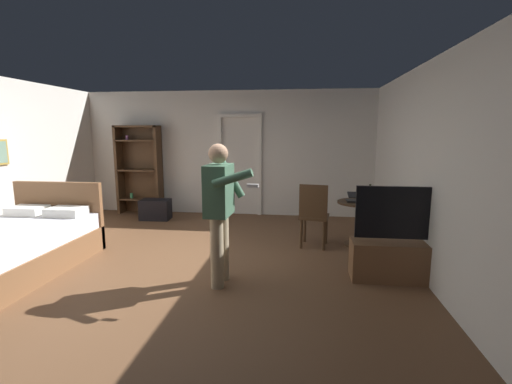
# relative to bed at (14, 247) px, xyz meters

# --- Properties ---
(ground_plane) EXTENTS (6.94, 6.94, 0.00)m
(ground_plane) POSITION_rel_bed_xyz_m (2.08, 0.37, -0.30)
(ground_plane) COLOR brown
(wall_back) EXTENTS (6.35, 0.12, 2.61)m
(wall_back) POSITION_rel_bed_xyz_m (2.08, 3.58, 1.00)
(wall_back) COLOR silver
(wall_back) RESTS_ON ground_plane
(wall_right) EXTENTS (0.12, 6.55, 2.61)m
(wall_right) POSITION_rel_bed_xyz_m (5.19, 0.37, 1.00)
(wall_right) COLOR silver
(wall_right) RESTS_ON ground_plane
(doorway_frame) EXTENTS (0.93, 0.08, 2.13)m
(doorway_frame) POSITION_rel_bed_xyz_m (2.34, 3.50, 0.92)
(doorway_frame) COLOR white
(doorway_frame) RESTS_ON ground_plane
(bed) EXTENTS (1.39, 2.08, 1.02)m
(bed) POSITION_rel_bed_xyz_m (0.00, 0.00, 0.00)
(bed) COLOR brown
(bed) RESTS_ON ground_plane
(bookshelf) EXTENTS (0.95, 0.32, 1.89)m
(bookshelf) POSITION_rel_bed_xyz_m (0.18, 3.36, 0.72)
(bookshelf) COLOR #4C331E
(bookshelf) RESTS_ON ground_plane
(tv_flatscreen) EXTENTS (1.12, 0.40, 1.14)m
(tv_flatscreen) POSITION_rel_bed_xyz_m (4.83, 0.29, 0.02)
(tv_flatscreen) COLOR brown
(tv_flatscreen) RESTS_ON ground_plane
(side_table) EXTENTS (0.66, 0.66, 0.70)m
(side_table) POSITION_rel_bed_xyz_m (4.54, 1.60, 0.17)
(side_table) COLOR #4C331E
(side_table) RESTS_ON ground_plane
(laptop) EXTENTS (0.33, 0.33, 0.16)m
(laptop) POSITION_rel_bed_xyz_m (4.51, 1.55, 0.45)
(laptop) COLOR black
(laptop) RESTS_ON side_table
(bottle_on_table) EXTENTS (0.06, 0.06, 0.29)m
(bottle_on_table) POSITION_rel_bed_xyz_m (4.68, 1.52, 0.52)
(bottle_on_table) COLOR #28331C
(bottle_on_table) RESTS_ON side_table
(wooden_chair) EXTENTS (0.48, 0.48, 0.99)m
(wooden_chair) POSITION_rel_bed_xyz_m (3.85, 1.40, 0.24)
(wooden_chair) COLOR #4C331E
(wooden_chair) RESTS_ON ground_plane
(person_blue_shirt) EXTENTS (0.63, 0.60, 1.64)m
(person_blue_shirt) POSITION_rel_bed_xyz_m (2.73, -0.08, 0.64)
(person_blue_shirt) COLOR tan
(person_blue_shirt) RESTS_ON ground_plane
(suitcase_dark) EXTENTS (0.60, 0.38, 0.41)m
(suitcase_dark) POSITION_rel_bed_xyz_m (0.73, 2.81, -0.10)
(suitcase_dark) COLOR black
(suitcase_dark) RESTS_ON ground_plane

